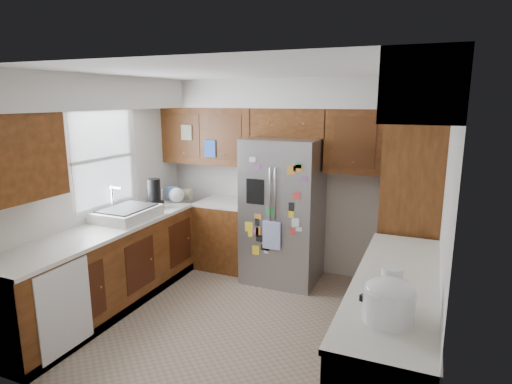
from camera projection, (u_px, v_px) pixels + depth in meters
floor at (244, 322)px, 4.43m from camera, size 3.60×3.60×0.00m
room_shell at (248, 143)px, 4.41m from camera, size 3.64×3.24×2.52m
left_counter_run at (136, 263)px, 4.88m from camera, size 1.36×3.20×0.92m
right_counter_run at (392, 339)px, 3.35m from camera, size 0.63×2.25×0.92m
pantry at (411, 210)px, 4.67m from camera, size 0.60×0.90×2.15m
fridge at (283, 211)px, 5.32m from camera, size 0.90×0.79×1.80m
bridge_cabinet at (290, 123)px, 5.30m from camera, size 0.96×0.34×0.35m
fridge_top_items at (285, 99)px, 5.27m from camera, size 0.51×0.29×0.25m
sink_assembly at (127, 213)px, 4.87m from camera, size 0.52×0.70×0.37m
left_counter_clutter at (165, 195)px, 5.51m from camera, size 0.35×0.83×0.38m
rice_cooker at (389, 299)px, 2.62m from camera, size 0.32×0.31×0.28m
paper_towel at (391, 290)px, 2.73m from camera, size 0.14×0.14×0.30m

